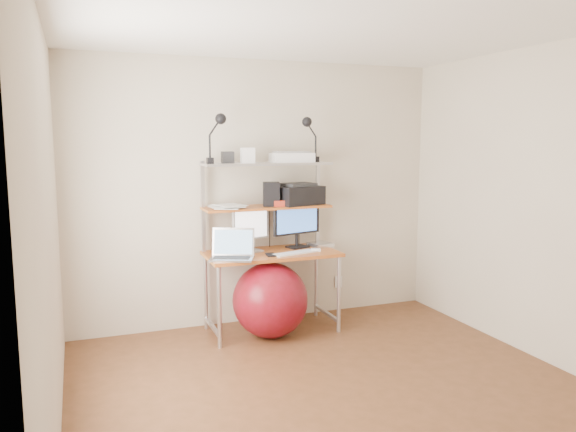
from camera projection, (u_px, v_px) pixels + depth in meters
name	position (u px, v px, depth m)	size (l,w,h in m)	color
room	(343.00, 217.00, 3.71)	(3.60, 3.60, 3.60)	brown
computer_desk	(269.00, 228.00, 5.15)	(1.20, 0.60, 1.57)	#B66C23
wall_outlet	(338.00, 282.00, 5.80)	(0.08, 0.01, 0.12)	white
monitor_silver	(251.00, 227.00, 5.12)	(0.38, 0.19, 0.44)	#ABACB0
monitor_black	(297.00, 221.00, 5.32)	(0.51, 0.19, 0.51)	black
laptop	(233.00, 252.00, 4.85)	(0.45, 0.42, 0.32)	#BBBABF
keyboard	(295.00, 253.00, 5.05)	(0.42, 0.12, 0.01)	white
mouse	(316.00, 250.00, 5.16)	(0.09, 0.05, 0.02)	white
mac_mini	(320.00, 245.00, 5.39)	(0.19, 0.19, 0.04)	#BBBABF
phone	(271.00, 255.00, 4.98)	(0.08, 0.14, 0.01)	black
printer	(299.00, 195.00, 5.28)	(0.48, 0.39, 0.20)	black
nas_cube	(271.00, 194.00, 5.16)	(0.15, 0.15, 0.22)	black
red_box	(284.00, 203.00, 5.18)	(0.20, 0.13, 0.06)	#B52F1D
scanner	(292.00, 157.00, 5.23)	(0.39, 0.27, 0.10)	white
box_white	(248.00, 155.00, 5.03)	(0.12, 0.10, 0.14)	white
box_grey	(228.00, 157.00, 5.04)	(0.10, 0.10, 0.10)	#2A2A2C
clip_lamp_left	(218.00, 127.00, 4.86)	(0.17, 0.10, 0.44)	black
clip_lamp_right	(309.00, 129.00, 5.19)	(0.17, 0.09, 0.42)	black
exercise_ball	(270.00, 300.00, 5.01)	(0.67, 0.67, 0.67)	maroon
paper_stack	(228.00, 206.00, 5.04)	(0.34, 0.41, 0.03)	white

